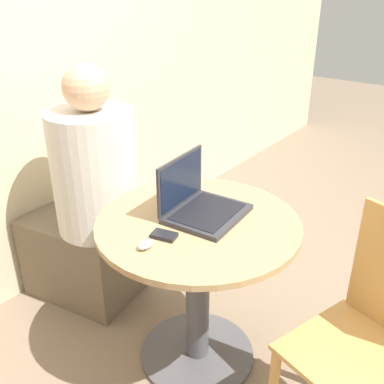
{
  "coord_description": "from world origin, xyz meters",
  "views": [
    {
      "loc": [
        -1.22,
        -0.89,
        1.58
      ],
      "look_at": [
        0.03,
        0.05,
        0.8
      ],
      "focal_mm": 42.0,
      "sensor_mm": 36.0,
      "label": 1
    }
  ],
  "objects": [
    {
      "name": "chair_empty",
      "position": [
        0.01,
        -0.7,
        0.47
      ],
      "size": [
        0.5,
        0.5,
        0.9
      ],
      "color": "tan",
      "rests_on": "ground_plane"
    },
    {
      "name": "laptop",
      "position": [
        0.05,
        0.03,
        0.75
      ],
      "size": [
        0.33,
        0.28,
        0.23
      ],
      "color": "#2D2D33",
      "rests_on": "round_table"
    },
    {
      "name": "person_seated",
      "position": [
        0.02,
        0.69,
        0.51
      ],
      "size": [
        0.46,
        0.64,
        1.23
      ],
      "color": "brown",
      "rests_on": "ground_plane"
    },
    {
      "name": "cell_phone",
      "position": [
        -0.17,
        0.03,
        0.71
      ],
      "size": [
        0.08,
        0.1,
        0.02
      ],
      "color": "black",
      "rests_on": "round_table"
    },
    {
      "name": "round_table",
      "position": [
        0.0,
        0.0,
        0.48
      ],
      "size": [
        0.8,
        0.8,
        0.7
      ],
      "color": "#4C4C51",
      "rests_on": "ground_plane"
    },
    {
      "name": "computer_mouse",
      "position": [
        -0.26,
        0.03,
        0.72
      ],
      "size": [
        0.07,
        0.04,
        0.03
      ],
      "color": "#B2B2B7",
      "rests_on": "round_table"
    },
    {
      "name": "ground_plane",
      "position": [
        0.0,
        0.0,
        0.0
      ],
      "size": [
        12.0,
        12.0,
        0.0
      ],
      "primitive_type": "plane",
      "color": "#7F6B56"
    },
    {
      "name": "back_wall",
      "position": [
        0.0,
        1.05,
        1.3
      ],
      "size": [
        7.0,
        0.05,
        2.6
      ],
      "color": "beige",
      "rests_on": "ground_plane"
    }
  ]
}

